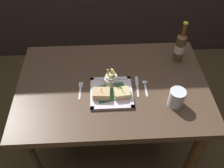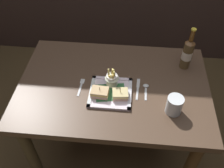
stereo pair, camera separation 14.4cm
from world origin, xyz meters
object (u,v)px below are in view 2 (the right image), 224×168
at_px(dining_table, 113,98).
at_px(beer_bottle, 187,53).
at_px(fries_cup, 112,78).
at_px(water_glass, 174,106).
at_px(sandwich_half_left, 100,93).
at_px(square_plate, 110,93).
at_px(fork, 81,86).
at_px(knife, 138,88).
at_px(spoon, 146,88).
at_px(sandwich_half_right, 120,94).

xyz_separation_m(dining_table, beer_bottle, (0.43, 0.20, 0.23)).
relative_size(fries_cup, water_glass, 1.16).
bearing_deg(fries_cup, sandwich_half_left, -123.87).
xyz_separation_m(dining_table, sandwich_half_left, (-0.07, -0.10, 0.16)).
distance_m(square_plate, fork, 0.18).
height_order(fries_cup, fork, fries_cup).
distance_m(fries_cup, knife, 0.16).
relative_size(fries_cup, fork, 0.87).
bearing_deg(spoon, sandwich_half_right, -148.94).
bearing_deg(water_glass, sandwich_half_left, 170.35).
bearing_deg(sandwich_half_left, spoon, 18.56).
bearing_deg(water_glass, square_plate, 164.75).
relative_size(dining_table, water_glass, 10.96).
height_order(sandwich_half_right, water_glass, water_glass).
bearing_deg(water_glass, dining_table, 153.19).
height_order(fries_cup, water_glass, fries_cup).
xyz_separation_m(dining_table, square_plate, (-0.01, -0.07, 0.14)).
distance_m(sandwich_half_left, beer_bottle, 0.58).
bearing_deg(spoon, water_glass, -46.98).
height_order(beer_bottle, knife, beer_bottle).
distance_m(beer_bottle, water_glass, 0.38).
xyz_separation_m(fries_cup, beer_bottle, (0.44, 0.21, 0.04)).
xyz_separation_m(dining_table, fries_cup, (-0.01, -0.01, 0.19)).
height_order(sandwich_half_right, fork, sandwich_half_right).
xyz_separation_m(fork, knife, (0.33, 0.02, 0.00)).
xyz_separation_m(square_plate, knife, (0.15, 0.06, -0.01)).
bearing_deg(fries_cup, beer_bottle, 25.62).
bearing_deg(dining_table, sandwich_half_right, -65.17).
xyz_separation_m(sandwich_half_right, knife, (0.10, 0.08, -0.03)).
bearing_deg(sandwich_half_right, square_plate, 155.72).
relative_size(dining_table, spoon, 9.00).
height_order(water_glass, fork, water_glass).
relative_size(square_plate, knife, 1.43).
distance_m(dining_table, spoon, 0.23).
xyz_separation_m(water_glass, knife, (-0.19, 0.15, -0.04)).
height_order(dining_table, sandwich_half_left, sandwich_half_left).
distance_m(beer_bottle, spoon, 0.34).
relative_size(sandwich_half_right, fries_cup, 0.78).
relative_size(water_glass, spoon, 0.82).
relative_size(fries_cup, beer_bottle, 0.43).
relative_size(sandwich_half_left, fork, 0.73).
bearing_deg(dining_table, fork, -169.69).
xyz_separation_m(sandwich_half_left, knife, (0.21, 0.08, -0.03)).
bearing_deg(square_plate, sandwich_half_right, -24.28).
xyz_separation_m(sandwich_half_left, fork, (-0.12, 0.07, -0.03)).
relative_size(dining_table, sandwich_half_right, 12.04).
bearing_deg(knife, dining_table, 172.59).
xyz_separation_m(beer_bottle, knife, (-0.29, -0.22, -0.10)).
bearing_deg(fork, sandwich_half_right, -15.79).
distance_m(dining_table, knife, 0.19).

